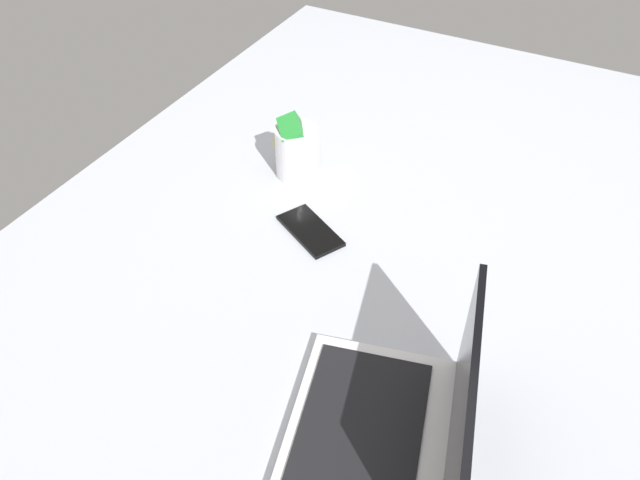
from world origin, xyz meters
TOP-DOWN VIEW (x-y plane):
  - bed_mattress at (0.00, 0.00)cm, footprint 180.00×140.00cm
  - laptop at (40.64, 14.84)cm, footprint 37.53×30.19cm
  - snack_cup at (-10.29, -28.65)cm, footprint 9.22×9.21cm
  - cell_phone at (5.14, -16.95)cm, footprint 12.63×15.55cm

SIDE VIEW (x-z plane):
  - bed_mattress at x=0.00cm, z-range 0.00..18.00cm
  - cell_phone at x=5.14cm, z-range 18.00..18.80cm
  - laptop at x=40.64cm, z-range 10.91..33.91cm
  - snack_cup at x=-10.29cm, z-range 16.74..31.16cm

